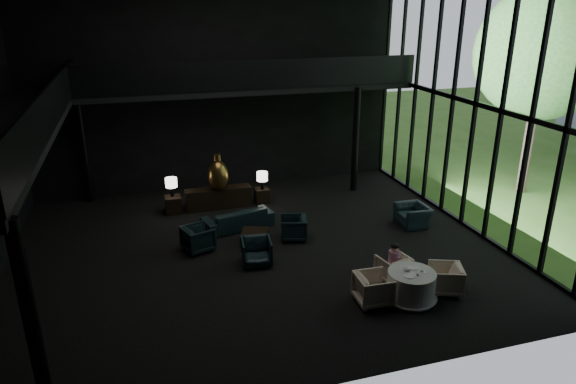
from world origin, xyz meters
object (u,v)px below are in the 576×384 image
object	(u,v)px
sofa	(238,214)
dining_chair_north	(393,267)
console	(218,198)
bronze_urn	(218,175)
dining_table	(411,288)
lounge_armchair_south	(257,249)
table_lamp_left	(171,183)
side_table_right	(262,195)
lounge_armchair_east	(294,226)
window_armchair	(413,212)
dining_chair_east	(446,277)
dining_chair_west	(374,286)
coffee_table	(255,237)
lounge_armchair_west	(198,236)
child	(394,255)
table_lamp_right	(262,177)

from	to	relation	value
sofa	dining_chair_north	distance (m)	5.53
console	bronze_urn	distance (m)	0.94
dining_table	lounge_armchair_south	bearing A→B (deg)	138.15
table_lamp_left	side_table_right	distance (m)	3.30
lounge_armchair_east	window_armchair	distance (m)	4.07
dining_chair_east	dining_chair_west	world-z (taller)	dining_chair_west
dining_chair_north	dining_chair_west	xyz separation A→B (m)	(-0.99, -0.86, 0.08)
side_table_right	coffee_table	size ratio (longest dim) A/B	0.68
bronze_urn	coffee_table	xyz separation A→B (m)	(0.59, -2.95, -1.12)
dining_table	console	bearing A→B (deg)	115.52
lounge_armchair_south	bronze_urn	bearing A→B (deg)	101.58
lounge_armchair_west	child	xyz separation A→B (m)	(4.68, -3.25, 0.31)
lounge_armchair_east	dining_chair_east	xyz separation A→B (m)	(2.75, -4.07, -0.00)
lounge_armchair_south	dining_chair_west	world-z (taller)	dining_chair_west
console	side_table_right	xyz separation A→B (m)	(1.60, 0.04, -0.10)
bronze_urn	dining_chair_east	xyz separation A→B (m)	(4.54, -7.13, -0.88)
side_table_right	lounge_armchair_west	distance (m)	4.22
bronze_urn	window_armchair	size ratio (longest dim) A/B	1.27
side_table_right	dining_chair_north	bearing A→B (deg)	-73.01
coffee_table	lounge_armchair_south	bearing A→B (deg)	-101.17
side_table_right	bronze_urn	bearing A→B (deg)	-172.04
console	window_armchair	bearing A→B (deg)	-29.88
table_lamp_left	lounge_armchair_east	world-z (taller)	table_lamp_left
sofa	window_armchair	size ratio (longest dim) A/B	2.45
sofa	window_armchair	xyz separation A→B (m)	(5.56, -1.44, -0.04)
lounge_armchair_west	dining_chair_east	xyz separation A→B (m)	(5.67, -4.14, -0.03)
console	dining_table	size ratio (longest dim) A/B	1.76
lounge_armchair_west	dining_chair_north	size ratio (longest dim) A/B	1.19
console	dining_chair_west	bearing A→B (deg)	-70.47
bronze_urn	dining_chair_west	world-z (taller)	bronze_urn
lounge_armchair_west	dining_chair_east	size ratio (longest dim) A/B	1.08
console	table_lamp_right	size ratio (longest dim) A/B	3.50
side_table_right	dining_table	xyz separation A→B (m)	(1.93, -7.42, 0.05)
lounge_armchair_east	dining_table	distance (m)	4.49
coffee_table	dining_chair_north	size ratio (longest dim) A/B	1.05
console	lounge_armchair_west	size ratio (longest dim) A/B	2.59
lounge_armchair_west	lounge_armchair_south	world-z (taller)	same
side_table_right	lounge_armchair_east	distance (m)	3.29
side_table_right	dining_chair_north	world-z (taller)	dining_chair_north
lounge_armchair_east	dining_chair_east	bearing A→B (deg)	49.95
dining_chair_north	lounge_armchair_east	bearing A→B (deg)	-72.14
table_lamp_right	dining_chair_north	bearing A→B (deg)	-72.72
bronze_urn	window_armchair	distance (m)	6.73
table_lamp_left	lounge_armchair_west	xyz separation A→B (m)	(0.47, -3.17, -0.63)
bronze_urn	window_armchair	xyz separation A→B (m)	(5.87, -3.18, -0.85)
bronze_urn	lounge_armchair_west	distance (m)	3.31
child	lounge_armchair_east	bearing A→B (deg)	-61.25
table_lamp_left	side_table_right	xyz separation A→B (m)	(3.20, 0.04, -0.81)
console	dining_chair_east	bearing A→B (deg)	-58.18
dining_chair_west	child	bearing A→B (deg)	-47.17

